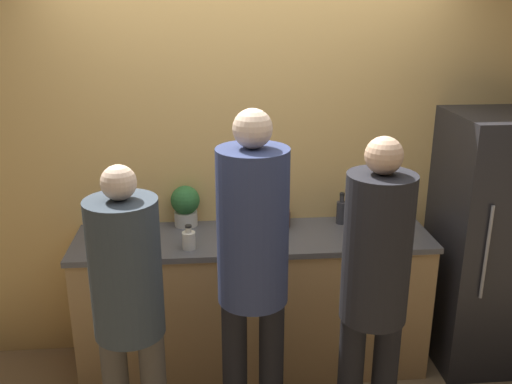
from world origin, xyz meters
name	(u,v)px	position (x,y,z in m)	size (l,w,h in m)	color
wall_back	(250,163)	(0.00, 0.63, 1.30)	(5.20, 0.06, 2.60)	#E0B266
counter	(253,300)	(0.00, 0.34, 0.46)	(2.20, 0.61, 0.92)	tan
refrigerator	(490,242)	(1.52, 0.29, 0.83)	(0.64, 0.65, 1.67)	#232328
person_left	(128,299)	(-0.66, -0.47, 0.96)	(0.34, 0.34, 1.62)	#4C4742
person_center	(253,259)	(-0.06, -0.40, 1.11)	(0.35, 0.35, 1.85)	black
person_right	(374,283)	(0.51, -0.53, 1.02)	(0.32, 0.32, 1.74)	black
fruit_bowl	(266,218)	(0.09, 0.49, 0.97)	(0.32, 0.32, 0.14)	#4C3323
utensil_crock	(375,209)	(0.82, 0.53, 0.99)	(0.09, 0.09, 0.29)	silver
bottle_dark	(341,211)	(0.59, 0.48, 1.00)	(0.06, 0.06, 0.21)	#333338
bottle_clear	(189,240)	(-0.39, 0.16, 0.98)	(0.08, 0.08, 0.15)	silver
cup_yellow	(115,243)	(-0.82, 0.17, 0.97)	(0.08, 0.08, 0.10)	gold
potted_plant	(185,205)	(-0.42, 0.54, 1.06)	(0.19, 0.19, 0.26)	beige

